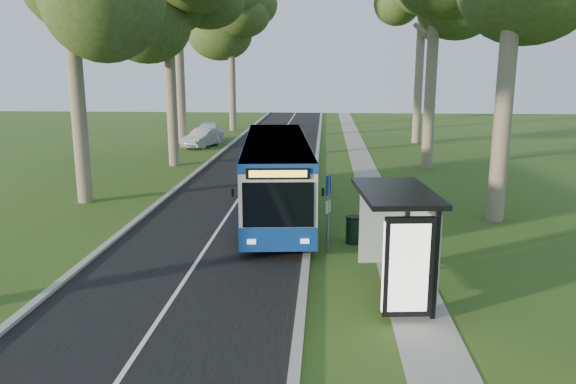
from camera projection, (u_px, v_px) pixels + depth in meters
name	position (u px, v px, depth m)	size (l,w,h in m)	color
ground	(306.00, 267.00, 17.55)	(120.00, 120.00, 0.00)	#315319
road	(242.00, 194.00, 27.51)	(7.00, 100.00, 0.02)	black
kerb_east	(313.00, 194.00, 27.28)	(0.25, 100.00, 0.12)	#9E9B93
kerb_west	(172.00, 192.00, 27.73)	(0.25, 100.00, 0.12)	#9E9B93
centre_line	(242.00, 194.00, 27.51)	(0.12, 100.00, 0.01)	white
footpath	(375.00, 196.00, 27.09)	(1.50, 100.00, 0.02)	gray
bus	(276.00, 176.00, 23.47)	(3.68, 12.24, 3.20)	silver
bus_stop_sign	(328.00, 203.00, 18.83)	(0.18, 0.36, 2.64)	gray
bus_shelter	(403.00, 227.00, 14.39)	(2.21, 3.63, 2.97)	black
litter_bin	(353.00, 230.00, 19.82)	(0.56, 0.56, 0.98)	black
car_white	(209.00, 132.00, 46.19)	(2.00, 4.98, 1.70)	white
car_silver	(203.00, 138.00, 43.58)	(1.51, 4.33, 1.43)	#A9ABB0
tree_west_e	(231.00, 14.00, 52.72)	(5.20, 5.20, 14.72)	#7A6B56
tree_east_d	(423.00, 1.00, 43.80)	(5.20, 5.20, 15.04)	#7A6B56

